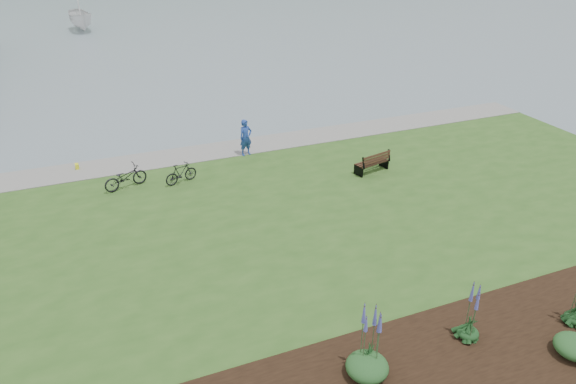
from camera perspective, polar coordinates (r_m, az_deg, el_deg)
name	(u,v)px	position (r m, az deg, el deg)	size (l,w,h in m)	color
ground	(310,211)	(21.79, 2.42, -2.07)	(600.00, 600.00, 0.00)	slate
lawn	(331,229)	(20.14, 4.77, -4.16)	(34.00, 20.00, 0.40)	#2E561E
shoreline_path	(257,145)	(27.42, -3.50, 5.28)	(34.00, 2.20, 0.03)	gray
garden_bed	(548,336)	(16.77, 26.96, -14.06)	(24.00, 4.40, 0.04)	black
park_bench	(373,162)	(24.36, 9.47, 3.30)	(1.79, 1.05, 1.04)	#311D13
person	(246,134)	(25.84, -4.73, 6.39)	(0.79, 0.54, 2.18)	#22419E
bicycle_a	(125,177)	(23.67, -17.62, 1.57)	(1.96, 0.68, 1.02)	black
bicycle_b	(181,173)	(23.53, -11.81, 2.05)	(1.56, 0.45, 0.94)	black
sailboat	(83,31)	(66.63, -21.81, 16.29)	(10.36, 10.55, 27.31)	silver
pannier	(77,167)	(26.48, -22.39, 2.63)	(0.17, 0.26, 0.28)	yellow
echium_4	(472,313)	(15.29, 19.75, -12.56)	(0.62, 0.62, 2.24)	#133618
echium_5	(371,338)	(13.65, 9.19, -15.75)	(0.62, 0.62, 2.34)	#133618
shrub_0	(367,367)	(13.98, 8.78, -18.63)	(1.11, 1.11, 0.56)	#1E4C21
shrub_1	(574,346)	(16.28, 29.21, -14.75)	(1.06, 1.06, 0.53)	#1E4C21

